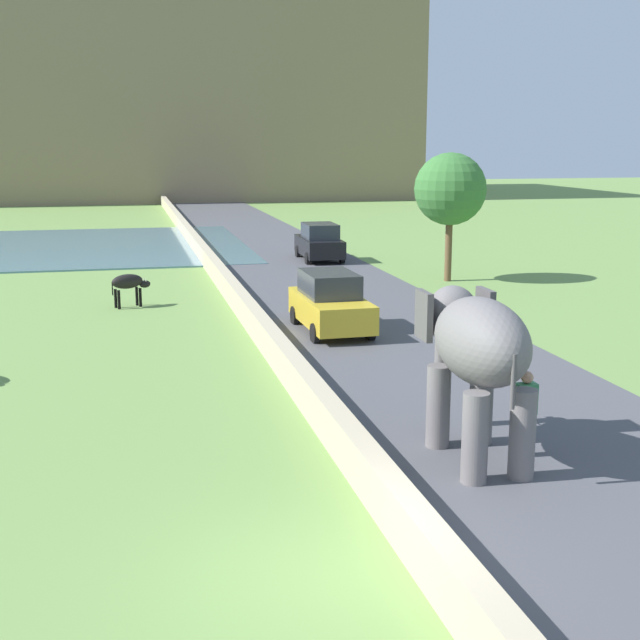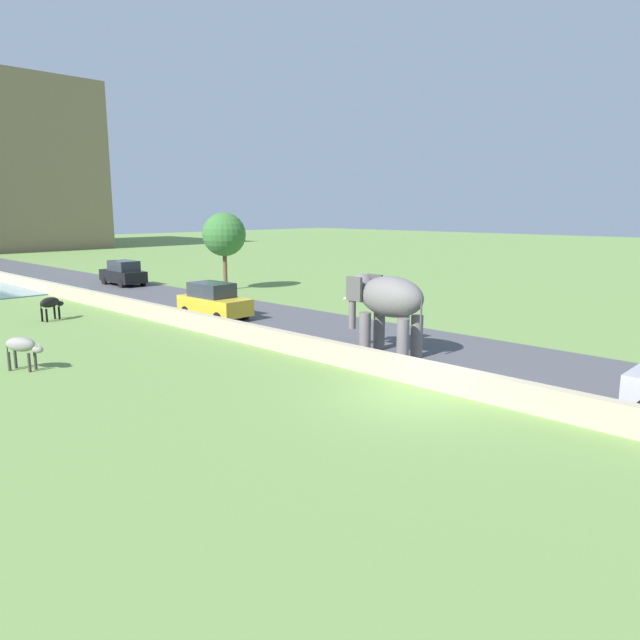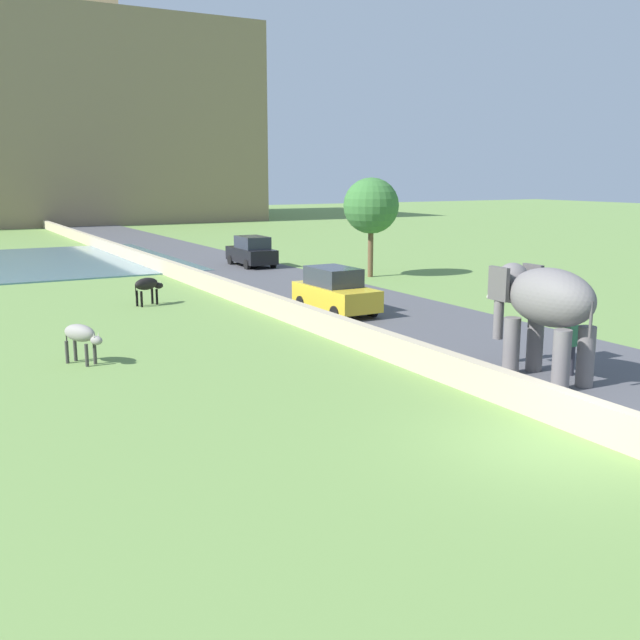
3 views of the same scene
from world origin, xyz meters
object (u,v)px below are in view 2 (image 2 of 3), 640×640
at_px(person_beside_elephant, 404,330).
at_px(cow_black, 51,304).
at_px(elephant, 386,302).
at_px(cow_grey, 22,346).
at_px(car_yellow, 214,301).
at_px(car_black, 123,273).

bearing_deg(person_beside_elephant, cow_black, 112.39).
xyz_separation_m(elephant, cow_grey, (-10.15, 7.55, -1.20)).
relative_size(elephant, cow_grey, 2.57).
xyz_separation_m(car_yellow, car_black, (3.15, 15.11, 0.00)).
bearing_deg(car_yellow, cow_black, 136.89).
relative_size(person_beside_elephant, car_yellow, 0.40).
bearing_deg(cow_black, car_yellow, -43.11).
height_order(car_yellow, car_black, same).
xyz_separation_m(person_beside_elephant, cow_grey, (-11.07, 7.72, -0.04)).
distance_m(elephant, person_beside_elephant, 1.49).
relative_size(elephant, cow_black, 2.46).
relative_size(cow_black, cow_grey, 1.05).
height_order(elephant, person_beside_elephant, elephant).
xyz_separation_m(elephant, cow_black, (-5.79, 16.11, -1.20)).
distance_m(car_yellow, cow_black, 7.92).
distance_m(car_black, cow_black, 13.19).
relative_size(person_beside_elephant, cow_grey, 1.21).
bearing_deg(car_yellow, cow_grey, -162.72).
relative_size(car_black, cow_black, 2.86).
height_order(car_black, cow_grey, car_black).
distance_m(elephant, cow_grey, 12.70).
distance_m(person_beside_elephant, cow_black, 17.61).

